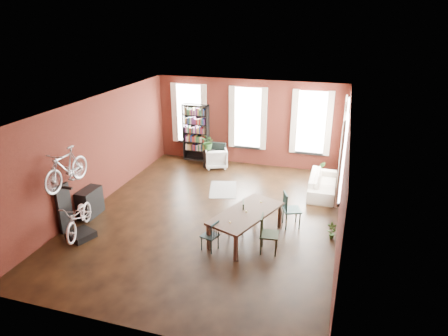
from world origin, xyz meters
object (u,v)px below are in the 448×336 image
at_px(dining_chair_b, 236,217).
at_px(dining_chair_c, 269,234).
at_px(dining_table, 246,225).
at_px(bookshelf, 196,133).
at_px(dining_chair_d, 292,210).
at_px(console_table, 90,202).
at_px(white_armchair, 216,157).
at_px(dining_chair_a, 210,236).
at_px(bike_trainer, 81,235).
at_px(cream_sofa, 323,181).
at_px(plant_stand, 209,159).
at_px(bicycle_floor, 77,203).

height_order(dining_chair_b, dining_chair_c, dining_chair_c).
distance_m(dining_table, bookshelf, 6.10).
relative_size(dining_chair_d, console_table, 1.22).
bearing_deg(console_table, dining_chair_d, 10.58).
bearing_deg(dining_chair_c, white_armchair, 25.26).
distance_m(dining_chair_a, dining_chair_d, 2.46).
height_order(dining_chair_c, bike_trainer, dining_chair_c).
distance_m(dining_chair_b, bookshelf, 5.75).
height_order(cream_sofa, plant_stand, cream_sofa).
xyz_separation_m(dining_chair_b, dining_chair_d, (1.34, 0.74, 0.04)).
relative_size(bookshelf, plant_stand, 3.23).
relative_size(dining_chair_b, white_armchair, 1.10).
distance_m(white_armchair, bicycle_floor, 6.09).
distance_m(dining_table, plant_stand, 5.12).
bearing_deg(console_table, cream_sofa, 29.33).
bearing_deg(white_armchair, cream_sofa, 139.75).
xyz_separation_m(white_armchair, bicycle_floor, (-1.76, -5.80, 0.58)).
distance_m(white_armchair, bike_trainer, 6.09).
distance_m(dining_table, dining_chair_c, 0.84).
relative_size(dining_chair_d, plant_stand, 1.44).
bearing_deg(bookshelf, dining_chair_d, -44.13).
relative_size(white_armchair, bike_trainer, 1.40).
distance_m(white_armchair, cream_sofa, 4.15).
xyz_separation_m(dining_chair_b, bicycle_floor, (-3.74, -1.43, 0.54)).
xyz_separation_m(dining_table, cream_sofa, (1.69, 3.40, 0.04)).
xyz_separation_m(dining_table, dining_chair_d, (1.03, 0.94, 0.12)).
height_order(bookshelf, plant_stand, bookshelf).
bearing_deg(dining_table, dining_chair_c, -13.27).
relative_size(dining_chair_c, cream_sofa, 0.46).
relative_size(dining_chair_c, bicycle_floor, 0.58).
distance_m(dining_chair_c, white_armchair, 5.86).
bearing_deg(bookshelf, dining_chair_b, -58.99).
xyz_separation_m(dining_chair_c, bookshelf, (-3.95, 5.57, 0.63)).
height_order(cream_sofa, bicycle_floor, bicycle_floor).
xyz_separation_m(dining_table, dining_chair_c, (0.69, -0.47, 0.11)).
relative_size(cream_sofa, bicycle_floor, 1.27).
relative_size(bike_trainer, plant_stand, 0.85).
relative_size(dining_chair_b, dining_chair_d, 0.92).
distance_m(dining_chair_c, console_table, 5.24).
height_order(dining_chair_b, dining_chair_d, dining_chair_d).
height_order(dining_chair_b, bicycle_floor, bicycle_floor).
bearing_deg(cream_sofa, dining_table, 153.56).
height_order(dining_chair_c, plant_stand, dining_chair_c).
bearing_deg(bicycle_floor, bookshelf, 66.83).
bearing_deg(plant_stand, dining_chair_d, -44.89).
xyz_separation_m(dining_chair_d, bike_trainer, (-5.09, -2.19, -0.40)).
height_order(dining_chair_b, white_armchair, dining_chair_b).
bearing_deg(dining_chair_b, dining_chair_a, -36.50).
relative_size(dining_chair_a, dining_chair_d, 0.79).
relative_size(dining_chair_a, bookshelf, 0.35).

